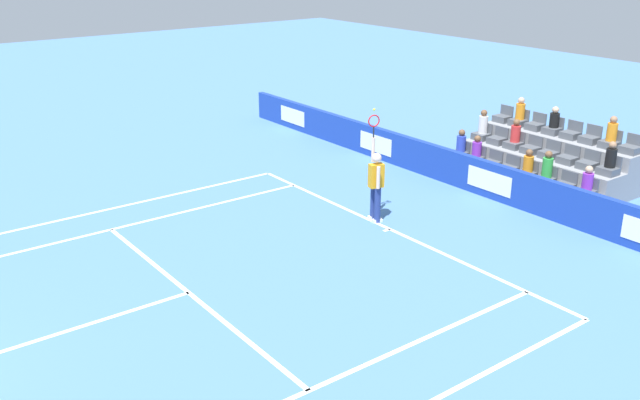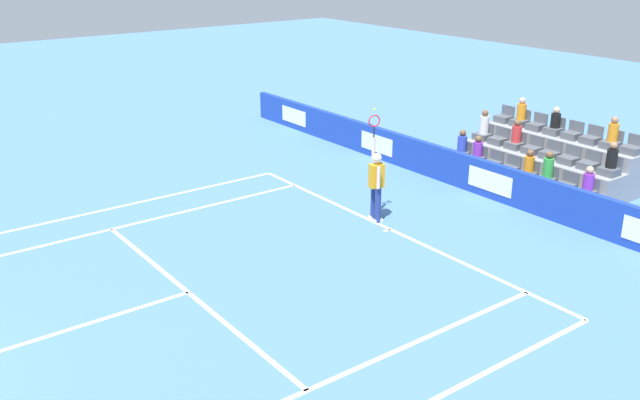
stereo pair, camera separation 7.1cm
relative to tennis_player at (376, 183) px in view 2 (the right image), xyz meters
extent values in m
cube|color=white|center=(-0.67, 0.09, -0.99)|extent=(10.97, 0.10, 0.01)
cube|color=white|center=(-0.67, 5.58, -0.99)|extent=(8.23, 0.10, 0.01)
cube|color=white|center=(-0.67, 8.78, -0.99)|extent=(0.10, 6.40, 0.01)
cube|color=white|center=(3.45, 6.04, -0.99)|extent=(0.10, 11.89, 0.01)
cube|color=white|center=(4.82, 6.04, -0.99)|extent=(0.10, 11.89, 0.01)
cube|color=white|center=(-0.67, 0.19, -0.99)|extent=(0.10, 0.20, 0.01)
cube|color=#193899|center=(-0.67, -3.65, -0.49)|extent=(23.42, 0.20, 1.00)
cube|color=white|center=(-0.67, -3.54, -0.49)|extent=(1.50, 0.01, 0.56)
cube|color=white|center=(4.02, -3.54, -0.49)|extent=(1.50, 0.01, 0.56)
cube|color=white|center=(8.70, -3.54, -0.49)|extent=(1.50, 0.01, 0.56)
cylinder|color=navy|center=(-0.12, 0.03, -0.54)|extent=(0.16, 0.16, 0.90)
cylinder|color=navy|center=(0.11, -0.03, -0.54)|extent=(0.16, 0.16, 0.90)
cube|color=white|center=(-0.12, 0.03, -0.95)|extent=(0.19, 0.28, 0.08)
cube|color=white|center=(0.11, -0.03, -0.95)|extent=(0.19, 0.28, 0.08)
cube|color=orange|center=(-0.01, 0.00, 0.21)|extent=(0.31, 0.41, 0.60)
sphere|color=beige|center=(-0.01, 0.00, 0.67)|extent=(0.24, 0.24, 0.24)
cylinder|color=beige|center=(0.20, -0.06, 0.82)|extent=(0.09, 0.09, 0.62)
cylinder|color=beige|center=(-0.21, 0.11, 0.23)|extent=(0.09, 0.09, 0.56)
cylinder|color=black|center=(0.20, -0.06, 1.27)|extent=(0.04, 0.04, 0.28)
torus|color=red|center=(0.20, -0.06, 1.55)|extent=(0.11, 0.31, 0.31)
sphere|color=#D1E533|center=(0.20, -0.06, 1.83)|extent=(0.07, 0.07, 0.07)
cube|color=gray|center=(-0.67, -4.73, -0.78)|extent=(4.96, 0.95, 0.42)
cube|color=#545960|center=(-2.84, -4.73, -0.47)|extent=(0.48, 0.44, 0.20)
cube|color=#545960|center=(-2.84, -4.93, -0.22)|extent=(0.48, 0.04, 0.30)
cube|color=#545960|center=(-2.22, -4.73, -0.47)|extent=(0.48, 0.44, 0.20)
cube|color=#545960|center=(-2.22, -4.93, -0.22)|extent=(0.48, 0.04, 0.30)
cube|color=#545960|center=(-1.60, -4.73, -0.47)|extent=(0.48, 0.44, 0.20)
cube|color=#545960|center=(-1.60, -4.93, -0.22)|extent=(0.48, 0.04, 0.30)
cube|color=#545960|center=(-0.98, -4.73, -0.47)|extent=(0.48, 0.44, 0.20)
cube|color=#545960|center=(-0.98, -4.93, -0.22)|extent=(0.48, 0.04, 0.30)
cube|color=#545960|center=(-0.36, -4.73, -0.47)|extent=(0.48, 0.44, 0.20)
cube|color=#545960|center=(-0.36, -4.93, -0.22)|extent=(0.48, 0.04, 0.30)
cube|color=#545960|center=(0.26, -4.73, -0.47)|extent=(0.48, 0.44, 0.20)
cube|color=#545960|center=(0.26, -4.93, -0.22)|extent=(0.48, 0.04, 0.30)
cube|color=#545960|center=(0.88, -4.73, -0.47)|extent=(0.48, 0.44, 0.20)
cube|color=#545960|center=(0.88, -4.93, -0.22)|extent=(0.48, 0.04, 0.30)
cube|color=#545960|center=(1.50, -4.73, -0.47)|extent=(0.48, 0.44, 0.20)
cube|color=#545960|center=(1.50, -4.93, -0.22)|extent=(0.48, 0.04, 0.30)
cube|color=gray|center=(-0.67, -5.68, -0.57)|extent=(4.96, 0.95, 0.84)
cube|color=#545960|center=(-2.84, -5.68, -0.05)|extent=(0.48, 0.44, 0.20)
cube|color=#545960|center=(-2.84, -5.88, 0.20)|extent=(0.48, 0.04, 0.30)
cube|color=#545960|center=(-2.22, -5.68, -0.05)|extent=(0.48, 0.44, 0.20)
cube|color=#545960|center=(-2.22, -5.88, 0.20)|extent=(0.48, 0.04, 0.30)
cube|color=#545960|center=(-1.60, -5.68, -0.05)|extent=(0.48, 0.44, 0.20)
cube|color=#545960|center=(-1.60, -5.88, 0.20)|extent=(0.48, 0.04, 0.30)
cube|color=#545960|center=(-0.98, -5.68, -0.05)|extent=(0.48, 0.44, 0.20)
cube|color=#545960|center=(-0.98, -5.88, 0.20)|extent=(0.48, 0.04, 0.30)
cube|color=#545960|center=(-0.36, -5.68, -0.05)|extent=(0.48, 0.44, 0.20)
cube|color=#545960|center=(-0.36, -5.88, 0.20)|extent=(0.48, 0.04, 0.30)
cube|color=#545960|center=(0.26, -5.68, -0.05)|extent=(0.48, 0.44, 0.20)
cube|color=#545960|center=(0.26, -5.88, 0.20)|extent=(0.48, 0.04, 0.30)
cube|color=#545960|center=(0.88, -5.68, -0.05)|extent=(0.48, 0.44, 0.20)
cube|color=#545960|center=(0.88, -5.88, 0.20)|extent=(0.48, 0.04, 0.30)
cube|color=#545960|center=(1.50, -5.68, -0.05)|extent=(0.48, 0.44, 0.20)
cube|color=#545960|center=(1.50, -5.88, 0.20)|extent=(0.48, 0.04, 0.30)
cube|color=gray|center=(-0.67, -6.63, -0.36)|extent=(4.96, 0.95, 1.26)
cube|color=#545960|center=(-2.84, -6.63, 0.37)|extent=(0.48, 0.44, 0.20)
cube|color=#545960|center=(-2.84, -6.83, 0.62)|extent=(0.48, 0.04, 0.30)
cube|color=#545960|center=(-2.22, -6.63, 0.37)|extent=(0.48, 0.44, 0.20)
cube|color=#545960|center=(-2.22, -6.83, 0.62)|extent=(0.48, 0.04, 0.30)
cube|color=#545960|center=(-1.60, -6.63, 0.37)|extent=(0.48, 0.44, 0.20)
cube|color=#545960|center=(-1.60, -6.83, 0.62)|extent=(0.48, 0.04, 0.30)
cube|color=#545960|center=(-0.98, -6.63, 0.37)|extent=(0.48, 0.44, 0.20)
cube|color=#545960|center=(-0.98, -6.83, 0.62)|extent=(0.48, 0.04, 0.30)
cube|color=#545960|center=(-0.36, -6.63, 0.37)|extent=(0.48, 0.44, 0.20)
cube|color=#545960|center=(-0.36, -6.83, 0.62)|extent=(0.48, 0.04, 0.30)
cube|color=#545960|center=(0.26, -6.63, 0.37)|extent=(0.48, 0.44, 0.20)
cube|color=#545960|center=(0.26, -6.83, 0.62)|extent=(0.48, 0.04, 0.30)
cube|color=#545960|center=(0.88, -6.63, 0.37)|extent=(0.48, 0.44, 0.20)
cube|color=#545960|center=(0.88, -6.83, 0.62)|extent=(0.48, 0.04, 0.30)
cube|color=#545960|center=(1.50, -6.63, 0.37)|extent=(0.48, 0.44, 0.20)
cube|color=#545960|center=(1.50, -6.83, 0.62)|extent=(0.48, 0.04, 0.30)
cylinder|color=black|center=(-2.84, -5.73, 0.30)|extent=(0.28, 0.28, 0.50)
sphere|color=#9E7251|center=(-2.84, -5.73, 0.65)|extent=(0.20, 0.20, 0.20)
cylinder|color=orange|center=(0.88, -6.68, 0.71)|extent=(0.28, 0.28, 0.49)
sphere|color=#D3A884|center=(0.88, -6.68, 1.06)|extent=(0.20, 0.20, 0.20)
cylinder|color=black|center=(-0.36, -6.68, 0.68)|extent=(0.28, 0.28, 0.43)
sphere|color=#D3A884|center=(-0.36, -6.68, 0.99)|extent=(0.20, 0.20, 0.20)
cylinder|color=purple|center=(-2.84, -4.78, -0.15)|extent=(0.28, 0.28, 0.43)
sphere|color=#D3A884|center=(-2.84, -4.78, 0.16)|extent=(0.20, 0.20, 0.20)
cylinder|color=red|center=(0.26, -5.73, 0.29)|extent=(0.28, 0.28, 0.49)
sphere|color=brown|center=(0.26, -5.73, 0.63)|extent=(0.20, 0.20, 0.20)
cylinder|color=purple|center=(0.88, -4.78, -0.16)|extent=(0.28, 0.28, 0.43)
sphere|color=brown|center=(0.88, -4.78, 0.16)|extent=(0.20, 0.20, 0.20)
cylinder|color=white|center=(1.50, -5.73, 0.32)|extent=(0.28, 0.28, 0.54)
sphere|color=brown|center=(1.50, -5.73, 0.69)|extent=(0.20, 0.20, 0.20)
cylinder|color=green|center=(-1.60, -4.78, -0.10)|extent=(0.28, 0.28, 0.54)
sphere|color=brown|center=(-1.60, -4.78, 0.27)|extent=(0.20, 0.20, 0.20)
cylinder|color=orange|center=(-2.22, -6.68, 0.72)|extent=(0.28, 0.28, 0.50)
sphere|color=#9E7251|center=(-2.22, -6.68, 1.07)|extent=(0.20, 0.20, 0.20)
cylinder|color=orange|center=(-0.98, -4.78, -0.15)|extent=(0.28, 0.28, 0.44)
sphere|color=brown|center=(-0.98, -4.78, 0.17)|extent=(0.20, 0.20, 0.20)
cylinder|color=blue|center=(1.50, -4.78, -0.13)|extent=(0.28, 0.28, 0.49)
sphere|color=brown|center=(1.50, -4.78, 0.21)|extent=(0.20, 0.20, 0.20)
camera|label=1|loc=(-12.38, 11.09, 5.74)|focal=39.51mm
camera|label=2|loc=(-12.42, 11.04, 5.74)|focal=39.51mm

